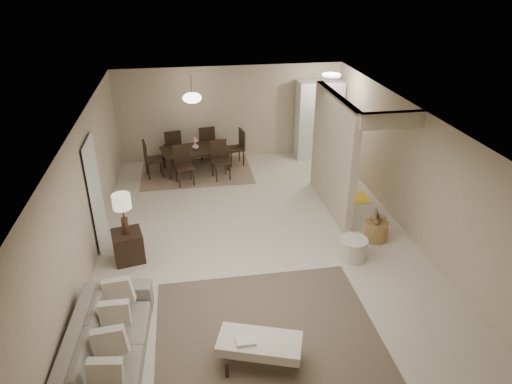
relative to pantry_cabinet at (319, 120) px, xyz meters
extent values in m
plane|color=beige|center=(-2.35, -4.15, -1.05)|extent=(9.00, 9.00, 0.00)
plane|color=white|center=(-2.35, -4.15, 1.45)|extent=(9.00, 9.00, 0.00)
plane|color=tan|center=(-2.35, 0.35, 0.20)|extent=(6.00, 0.00, 6.00)
plane|color=tan|center=(-5.35, -4.15, 0.20)|extent=(0.00, 9.00, 9.00)
plane|color=tan|center=(0.65, -4.15, 0.20)|extent=(0.00, 9.00, 9.00)
cube|color=tan|center=(-0.55, -2.90, 0.20)|extent=(0.15, 2.50, 2.50)
cube|color=black|center=(-5.32, -3.55, -0.03)|extent=(0.04, 0.90, 2.04)
cube|color=silver|center=(0.00, 0.00, 0.00)|extent=(1.20, 0.55, 2.10)
cylinder|color=white|center=(-0.05, -0.95, 1.41)|extent=(0.44, 0.44, 0.05)
cube|color=brown|center=(-2.62, -6.72, -1.04)|extent=(3.20, 3.20, 0.01)
imported|color=gray|center=(-4.80, -6.72, -0.70)|extent=(2.44, 1.07, 0.70)
cube|color=beige|center=(-2.82, -7.02, -0.73)|extent=(1.21, 0.84, 0.15)
cylinder|color=black|center=(-3.28, -7.21, -0.93)|extent=(0.05, 0.05, 0.25)
cylinder|color=black|center=(-2.35, -7.21, -0.93)|extent=(0.05, 0.05, 0.25)
cylinder|color=black|center=(-3.28, -6.84, -0.93)|extent=(0.05, 0.05, 0.25)
cylinder|color=black|center=(-2.35, -6.84, -0.93)|extent=(0.05, 0.05, 0.25)
cube|color=black|center=(-4.75, -4.27, -0.77)|extent=(0.61, 0.61, 0.56)
cylinder|color=#4B3120|center=(-4.75, -4.27, -0.34)|extent=(0.12, 0.12, 0.30)
cylinder|color=#4B3120|center=(-4.75, -4.27, -0.06)|extent=(0.03, 0.03, 0.26)
cylinder|color=beige|center=(-4.75, -4.27, 0.14)|extent=(0.32, 0.32, 0.26)
cylinder|color=beige|center=(-0.74, -4.90, -0.85)|extent=(0.52, 0.52, 0.40)
cylinder|color=olive|center=(-0.06, -4.36, -0.86)|extent=(0.59, 0.59, 0.38)
cube|color=#846A52|center=(-3.36, -0.45, -1.04)|extent=(2.80, 2.10, 0.01)
imported|color=black|center=(-3.36, -0.45, -0.75)|extent=(1.84, 1.26, 0.59)
imported|color=white|center=(-3.36, -0.45, -0.37)|extent=(0.17, 0.17, 0.17)
cube|color=yellow|center=(-0.03, -2.57, -1.04)|extent=(1.09, 0.77, 0.01)
cylinder|color=#4B3120|center=(-3.36, -0.45, 1.20)|extent=(0.02, 0.02, 0.50)
ellipsoid|color=#FFEAC6|center=(-3.36, -0.45, 0.87)|extent=(0.46, 0.46, 0.25)
camera|label=1|loc=(-3.59, -11.45, 3.80)|focal=32.00mm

